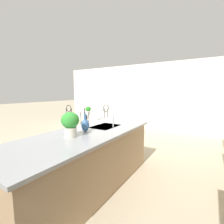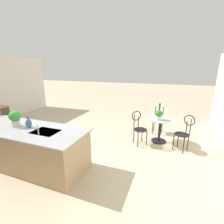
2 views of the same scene
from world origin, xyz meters
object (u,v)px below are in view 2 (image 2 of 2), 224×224
(chair_near_window, at_px, (184,131))
(chair_toward_desk, at_px, (158,117))
(potted_plant_counter_near, at_px, (15,118))
(bistro_table, at_px, (160,128))
(vase_on_counter, at_px, (29,123))
(chair_by_island, at_px, (139,126))
(potted_plant_on_table, at_px, (159,114))

(chair_near_window, distance_m, chair_toward_desk, 1.34)
(chair_toward_desk, distance_m, potted_plant_counter_near, 4.25)
(bistro_table, relative_size, chair_near_window, 0.77)
(chair_toward_desk, relative_size, potted_plant_counter_near, 2.90)
(potted_plant_counter_near, bearing_deg, chair_near_window, -151.85)
(vase_on_counter, bearing_deg, chair_toward_desk, -130.10)
(vase_on_counter, bearing_deg, bistro_table, -139.36)
(potted_plant_counter_near, bearing_deg, vase_on_counter, -174.94)
(potted_plant_counter_near, bearing_deg, chair_by_island, -142.23)
(potted_plant_counter_near, bearing_deg, potted_plant_on_table, -143.59)
(chair_near_window, bearing_deg, chair_toward_desk, -55.24)
(chair_near_window, xyz_separation_m, chair_toward_desk, (0.76, -1.10, 0.00))
(chair_toward_desk, distance_m, potted_plant_on_table, 0.94)
(bistro_table, height_order, chair_near_window, chair_near_window)
(chair_toward_desk, xyz_separation_m, potted_plant_on_table, (-0.06, 0.88, 0.33))
(bistro_table, xyz_separation_m, vase_on_counter, (2.66, 2.28, 0.58))
(bistro_table, bearing_deg, vase_on_counter, 40.64)
(bistro_table, distance_m, chair_toward_desk, 0.76)
(vase_on_counter, bearing_deg, chair_by_island, -138.35)
(chair_by_island, height_order, chair_toward_desk, same)
(potted_plant_on_table, relative_size, potted_plant_counter_near, 0.80)
(chair_near_window, xyz_separation_m, potted_plant_on_table, (0.70, -0.22, 0.33))
(chair_by_island, bearing_deg, vase_on_counter, 41.65)
(chair_by_island, xyz_separation_m, chair_toward_desk, (-0.45, -1.16, 0.00))
(chair_by_island, distance_m, vase_on_counter, 2.85)
(bistro_table, relative_size, potted_plant_counter_near, 2.23)
(chair_near_window, distance_m, potted_plant_on_table, 0.81)
(chair_near_window, height_order, vase_on_counter, vase_on_counter)
(chair_near_window, bearing_deg, potted_plant_on_table, -17.53)
(potted_plant_on_table, bearing_deg, bistro_table, -110.86)
(chair_toward_desk, height_order, vase_on_counter, vase_on_counter)
(bistro_table, height_order, chair_by_island, chair_by_island)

